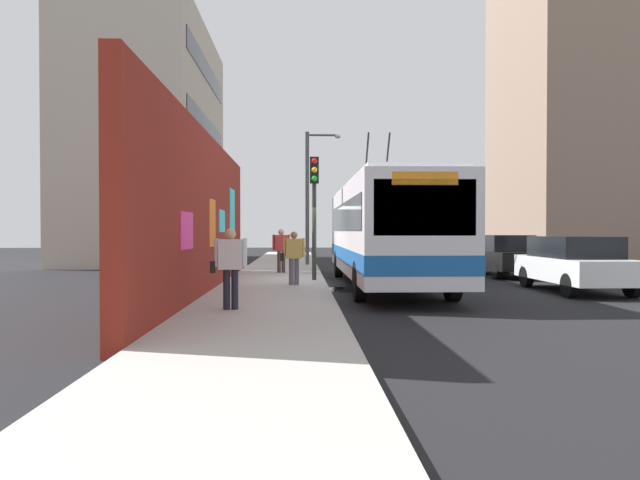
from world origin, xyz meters
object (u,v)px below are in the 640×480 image
Objects in this scene: city_bus at (384,229)px; pedestrian_near_wall at (230,262)px; pedestrian_at_curb at (294,254)px; parked_car_black at (502,254)px; street_lamp at (311,188)px; pedestrian_midblock at (281,247)px; parked_car_white at (575,263)px; traffic_light at (314,197)px.

city_bus is 7.29m from pedestrian_near_wall.
pedestrian_near_wall reaches higher than pedestrian_at_curb.
street_lamp reaches higher than parked_car_black.
parked_car_black is 0.77× the size of street_lamp.
pedestrian_midblock reaches higher than parked_car_black.
street_lamp is (15.24, -1.97, 2.65)m from pedestrian_near_wall.
parked_car_white is at bearing -64.89° from pedestrian_near_wall.
city_bus reaches higher than parked_car_black.
parked_car_white is 2.58× the size of pedestrian_near_wall.
parked_car_black is at bearing -90.00° from pedestrian_midblock.
pedestrian_near_wall is at bearing 166.62° from pedestrian_at_curb.
traffic_light is 0.64× the size of street_lamp.
pedestrian_midblock is 1.05× the size of pedestrian_at_curb.
traffic_light reaches higher than pedestrian_at_curb.
street_lamp reaches higher than pedestrian_at_curb.
parked_car_white is at bearing -124.14° from pedestrian_midblock.
traffic_light is (0.64, 2.15, 1.05)m from city_bus.
city_bus is 2.74× the size of parked_car_white.
city_bus is at bearing -106.67° from traffic_light.
traffic_light is at bearing -161.09° from pedestrian_midblock.
parked_car_black is at bearing -42.42° from pedestrian_near_wall.
parked_car_white is 13.43m from street_lamp.
pedestrian_midblock is (0.00, 8.52, 0.28)m from parked_car_black.
pedestrian_near_wall reaches higher than parked_car_black.
pedestrian_near_wall is at bearing 146.30° from city_bus.
street_lamp reaches higher than pedestrian_midblock.
traffic_light is (1.52, -0.65, 1.77)m from pedestrian_at_curb.
pedestrian_midblock reaches higher than pedestrian_near_wall.
street_lamp reaches higher than city_bus.
pedestrian_at_curb is at bearing 83.99° from parked_car_white.
city_bus reaches higher than parked_car_white.
parked_car_black is at bearing -65.07° from traffic_light.
parked_car_black is 13.69m from pedestrian_near_wall.
pedestrian_near_wall is 0.26× the size of street_lamp.
traffic_light reaches higher than pedestrian_midblock.
pedestrian_at_curb reaches higher than parked_car_white.
city_bus reaches higher than traffic_light.
pedestrian_midblock is at bearing 55.86° from parked_car_white.
parked_car_white and parked_car_black have the same top height.
street_lamp is (5.13, 7.26, 2.92)m from parked_car_black.
traffic_light is at bearing -23.19° from pedestrian_at_curb.
pedestrian_midblock is 5.91m from street_lamp.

